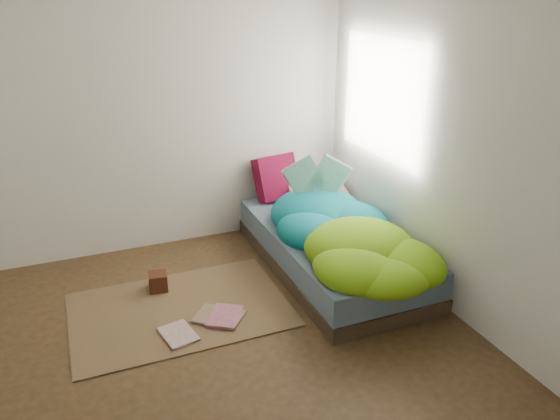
{
  "coord_description": "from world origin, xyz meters",
  "views": [
    {
      "loc": [
        -0.78,
        -2.99,
        2.31
      ],
      "look_at": [
        0.75,
        0.75,
        0.6
      ],
      "focal_mm": 35.0,
      "sensor_mm": 36.0,
      "label": 1
    }
  ],
  "objects_px": {
    "bed": "(331,250)",
    "floor_book_a": "(164,340)",
    "wooden_box": "(158,282)",
    "floor_book_b": "(210,315)",
    "pillow_magenta": "(276,177)",
    "open_book": "(318,166)"
  },
  "relations": [
    {
      "from": "pillow_magenta",
      "to": "floor_book_a",
      "type": "bearing_deg",
      "value": -147.87
    },
    {
      "from": "wooden_box",
      "to": "floor_book_b",
      "type": "distance_m",
      "value": 0.6
    },
    {
      "from": "floor_book_a",
      "to": "bed",
      "type": "bearing_deg",
      "value": 7.26
    },
    {
      "from": "bed",
      "to": "wooden_box",
      "type": "height_order",
      "value": "bed"
    },
    {
      "from": "pillow_magenta",
      "to": "wooden_box",
      "type": "distance_m",
      "value": 1.58
    },
    {
      "from": "pillow_magenta",
      "to": "floor_book_b",
      "type": "xyz_separation_m",
      "value": [
        -1.04,
        -1.27,
        -0.52
      ]
    },
    {
      "from": "pillow_magenta",
      "to": "open_book",
      "type": "xyz_separation_m",
      "value": [
        0.15,
        -0.59,
        0.28
      ]
    },
    {
      "from": "bed",
      "to": "wooden_box",
      "type": "bearing_deg",
      "value": 173.11
    },
    {
      "from": "pillow_magenta",
      "to": "bed",
      "type": "bearing_deg",
      "value": -94.42
    },
    {
      "from": "open_book",
      "to": "floor_book_b",
      "type": "relative_size",
      "value": 1.62
    },
    {
      "from": "bed",
      "to": "floor_book_a",
      "type": "xyz_separation_m",
      "value": [
        -1.56,
        -0.52,
        -0.15
      ]
    },
    {
      "from": "open_book",
      "to": "floor_book_a",
      "type": "bearing_deg",
      "value": -135.87
    },
    {
      "from": "wooden_box",
      "to": "open_book",
      "type": "bearing_deg",
      "value": 5.74
    },
    {
      "from": "wooden_box",
      "to": "floor_book_a",
      "type": "relative_size",
      "value": 0.5
    },
    {
      "from": "pillow_magenta",
      "to": "floor_book_a",
      "type": "height_order",
      "value": "pillow_magenta"
    },
    {
      "from": "open_book",
      "to": "wooden_box",
      "type": "bearing_deg",
      "value": -158.55
    },
    {
      "from": "open_book",
      "to": "floor_book_a",
      "type": "distance_m",
      "value": 1.95
    },
    {
      "from": "wooden_box",
      "to": "floor_book_a",
      "type": "xyz_separation_m",
      "value": [
        -0.09,
        -0.7,
        -0.06
      ]
    },
    {
      "from": "floor_book_a",
      "to": "pillow_magenta",
      "type": "bearing_deg",
      "value": 34.18
    },
    {
      "from": "floor_book_a",
      "to": "floor_book_b",
      "type": "xyz_separation_m",
      "value": [
        0.37,
        0.17,
        0.0
      ]
    },
    {
      "from": "bed",
      "to": "open_book",
      "type": "distance_m",
      "value": 0.73
    },
    {
      "from": "wooden_box",
      "to": "floor_book_b",
      "type": "xyz_separation_m",
      "value": [
        0.28,
        -0.53,
        -0.06
      ]
    }
  ]
}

